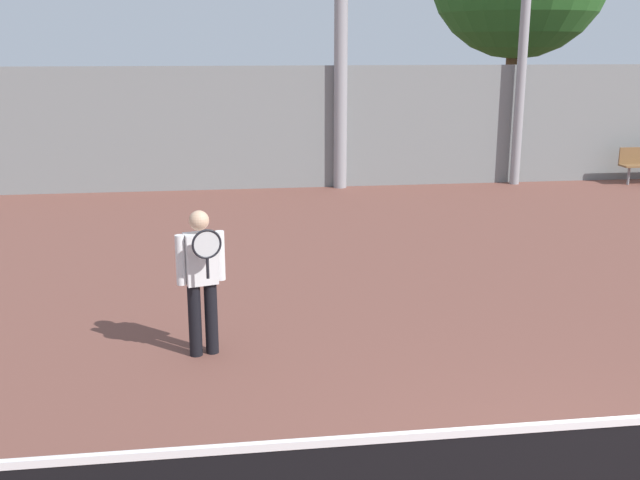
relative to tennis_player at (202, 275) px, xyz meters
The scene contains 2 objects.
tennis_player is the anchor object (origin of this frame).
back_fence 10.10m from the tennis_player, 73.41° to the left, with size 30.82×0.06×2.82m.
Camera 1 is at (-2.67, -3.92, 3.28)m, focal length 42.00 mm.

